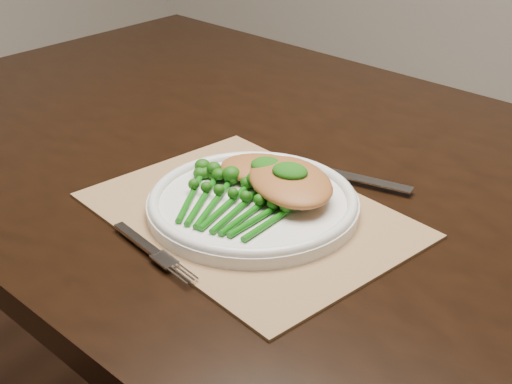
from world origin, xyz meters
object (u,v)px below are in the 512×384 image
Objects in this scene: dining_table at (299,365)px; broccolini_bundle at (232,207)px; dinner_plate at (253,202)px; placemat at (249,215)px; chicken_fillet_left at (264,169)px.

broccolini_bundle is at bearing -80.15° from dining_table.
dinner_plate reaches higher than dining_table.
dining_table is at bearing 107.58° from placemat.
dinner_plate is 0.07m from chicken_fillet_left.
placemat is at bearing -77.75° from dining_table.
placemat is at bearing -91.19° from dinner_plate.
chicken_fillet_left is 0.10m from broccolini_bundle.
chicken_fillet_left is at bearing 92.44° from broccolini_bundle.
dining_table is 4.28× the size of placemat.
dinner_plate is at bearing -77.41° from dining_table.
dinner_plate is 2.25× the size of chicken_fillet_left.
placemat is 0.04m from broccolini_bundle.
broccolini_bundle is at bearing -88.32° from placemat.
dining_table is at bearing 63.72° from chicken_fillet_left.
placemat is 0.08m from chicken_fillet_left.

